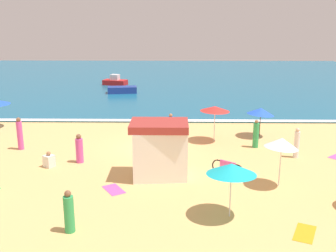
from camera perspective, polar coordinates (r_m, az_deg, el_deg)
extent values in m
plane|color=#E5B26B|center=(24.31, -2.57, -3.09)|extent=(60.00, 60.00, 0.00)
cube|color=#196084|center=(51.62, -0.72, 6.70)|extent=(60.00, 44.00, 0.10)
cube|color=white|center=(30.32, -1.86, 0.81)|extent=(57.00, 0.70, 0.01)
cube|color=white|center=(19.61, -1.24, -3.87)|extent=(2.72, 2.12, 2.42)
cube|color=#A5332D|center=(19.20, -1.26, 0.06)|extent=(2.77, 2.06, 0.36)
cylinder|color=silver|center=(25.39, 6.61, 0.23)|extent=(0.05, 0.05, 2.23)
cone|color=red|center=(25.15, 6.68, 2.45)|extent=(1.99, 1.98, 0.37)
cylinder|color=silver|center=(15.98, 8.85, -9.09)|extent=(0.05, 0.05, 2.16)
cone|color=#19B7C6|center=(15.63, 8.99, -6.02)|extent=(2.04, 2.06, 0.55)
cylinder|color=#4C3823|center=(26.97, 12.91, 0.45)|extent=(0.05, 0.05, 1.88)
cone|color=blue|center=(26.79, 13.01, 2.06)|extent=(2.26, 2.24, 0.59)
cylinder|color=silver|center=(19.21, 15.62, -5.05)|extent=(0.05, 0.05, 2.29)
cone|color=white|center=(18.91, 15.82, -2.31)|extent=(2.08, 2.07, 0.60)
torus|color=black|center=(20.02, 9.81, -6.36)|extent=(0.60, 0.49, 0.72)
torus|color=black|center=(20.53, 7.13, -5.70)|extent=(0.60, 0.49, 0.72)
cube|color=#D84CA5|center=(20.19, 8.48, -5.45)|extent=(0.73, 0.59, 0.36)
cube|color=white|center=(22.06, -16.50, -4.79)|extent=(0.66, 0.66, 0.62)
sphere|color=#9E6B47|center=(21.93, -16.58, -3.77)|extent=(0.23, 0.23, 0.23)
cylinder|color=white|center=(23.52, 17.76, -2.54)|extent=(0.42, 0.42, 1.49)
sphere|color=beige|center=(23.28, 17.93, -0.54)|extent=(0.23, 0.23, 0.23)
cylinder|color=green|center=(24.71, 12.35, -1.30)|extent=(0.50, 0.50, 1.50)
sphere|color=#9E6B47|center=(24.49, 12.46, 0.61)|extent=(0.22, 0.22, 0.22)
cylinder|color=#D84CA5|center=(22.19, -12.44, -3.43)|extent=(0.55, 0.55, 1.33)
sphere|color=brown|center=(21.96, -12.55, -1.48)|extent=(0.28, 0.28, 0.28)
cylinder|color=blue|center=(26.24, 0.40, -0.14)|extent=(0.40, 0.40, 1.37)
sphere|color=#9E6B47|center=(26.04, 0.40, 1.53)|extent=(0.23, 0.23, 0.23)
cylinder|color=#D84CA5|center=(25.31, -20.25, -1.28)|extent=(0.46, 0.46, 1.70)
sphere|color=brown|center=(25.07, -20.45, 0.84)|extent=(0.26, 0.26, 0.26)
cylinder|color=green|center=(15.33, -13.84, -12.04)|extent=(0.52, 0.52, 1.40)
sphere|color=brown|center=(14.98, -14.03, -9.29)|extent=(0.24, 0.24, 0.24)
cube|color=orange|center=(15.93, 18.81, -14.17)|extent=(1.20, 1.55, 0.01)
cube|color=#D84CA5|center=(18.71, -7.70, -8.92)|extent=(1.24, 1.42, 0.01)
cube|color=red|center=(47.03, -7.50, 6.16)|extent=(2.93, 2.04, 0.57)
cube|color=silver|center=(46.94, -7.52, 6.88)|extent=(1.12, 1.04, 0.63)
cube|color=navy|center=(41.75, -6.51, 5.13)|extent=(3.09, 1.68, 0.66)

